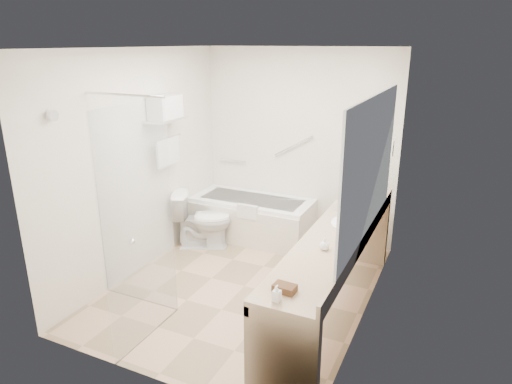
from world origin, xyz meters
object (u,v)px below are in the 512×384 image
at_px(bathtub, 252,218).
at_px(toilet, 203,220).
at_px(water_bottle_left, 361,200).
at_px(vanity_counter, 335,257).
at_px(amenity_basket, 285,288).

relative_size(bathtub, toilet, 2.15).
bearing_deg(water_bottle_left, vanity_counter, -92.31).
distance_m(amenity_basket, water_bottle_left, 1.98).
relative_size(vanity_counter, amenity_basket, 16.76).
bearing_deg(water_bottle_left, toilet, -179.63).
bearing_deg(bathtub, amenity_basket, -59.71).
bearing_deg(amenity_basket, water_bottle_left, 87.13).
distance_m(vanity_counter, amenity_basket, 1.14).
xyz_separation_m(bathtub, vanity_counter, (1.52, -1.39, 0.36)).
height_order(bathtub, vanity_counter, vanity_counter).
relative_size(toilet, water_bottle_left, 4.20).
height_order(vanity_counter, amenity_basket, vanity_counter).
height_order(amenity_basket, water_bottle_left, water_bottle_left).
xyz_separation_m(toilet, water_bottle_left, (2.01, 0.01, 0.57)).
relative_size(bathtub, amenity_basket, 9.93).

